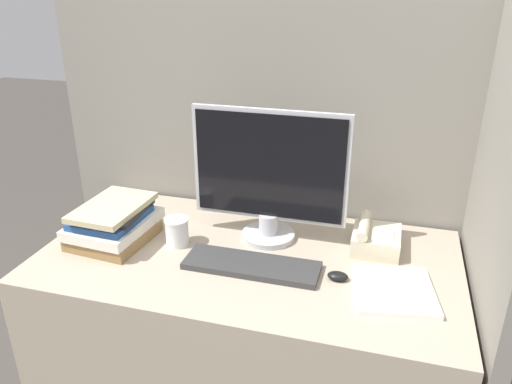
# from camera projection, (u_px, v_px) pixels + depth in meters

# --- Properties ---
(cubicle_panel_rear) EXTENTS (1.78, 0.04, 1.62)m
(cubicle_panel_rear) POSITION_uv_depth(u_px,v_px,m) (277.00, 188.00, 1.99)
(cubicle_panel_rear) COLOR gray
(cubicle_panel_rear) RESTS_ON ground_plane
(cubicle_panel_right) EXTENTS (0.04, 0.79, 1.62)m
(cubicle_panel_right) POSITION_uv_depth(u_px,v_px,m) (485.00, 262.00, 1.48)
(cubicle_panel_right) COLOR gray
(cubicle_panel_right) RESTS_ON ground_plane
(desk) EXTENTS (1.38, 0.73, 0.74)m
(desk) POSITION_uv_depth(u_px,v_px,m) (248.00, 342.00, 1.81)
(desk) COLOR tan
(desk) RESTS_ON ground_plane
(monitor) EXTENTS (0.54, 0.19, 0.46)m
(monitor) POSITION_uv_depth(u_px,v_px,m) (269.00, 178.00, 1.68)
(monitor) COLOR #B7B7BC
(monitor) RESTS_ON desk
(keyboard) EXTENTS (0.43, 0.14, 0.02)m
(keyboard) POSITION_uv_depth(u_px,v_px,m) (252.00, 265.00, 1.58)
(keyboard) COLOR #333333
(keyboard) RESTS_ON desk
(mouse) EXTENTS (0.06, 0.04, 0.03)m
(mouse) POSITION_uv_depth(u_px,v_px,m) (338.00, 276.00, 1.52)
(mouse) COLOR black
(mouse) RESTS_ON desk
(coffee_cup) EXTENTS (0.08, 0.08, 0.10)m
(coffee_cup) POSITION_uv_depth(u_px,v_px,m) (177.00, 232.00, 1.71)
(coffee_cup) COLOR white
(coffee_cup) RESTS_ON desk
(book_stack) EXTENTS (0.26, 0.31, 0.14)m
(book_stack) POSITION_uv_depth(u_px,v_px,m) (113.00, 223.00, 1.73)
(book_stack) COLOR olive
(book_stack) RESTS_ON desk
(desk_telephone) EXTENTS (0.16, 0.18, 0.10)m
(desk_telephone) POSITION_uv_depth(u_px,v_px,m) (375.00, 239.00, 1.68)
(desk_telephone) COLOR beige
(desk_telephone) RESTS_ON desk
(paper_pile) EXTENTS (0.27, 0.28, 0.02)m
(paper_pile) POSITION_uv_depth(u_px,v_px,m) (394.00, 290.00, 1.46)
(paper_pile) COLOR white
(paper_pile) RESTS_ON desk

